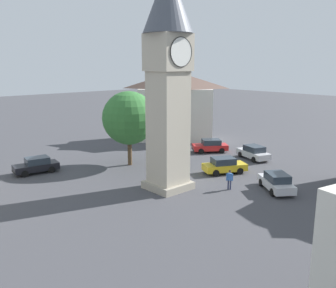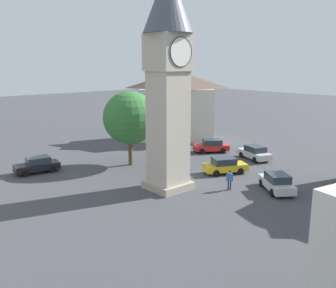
{
  "view_description": "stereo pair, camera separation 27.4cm",
  "coord_description": "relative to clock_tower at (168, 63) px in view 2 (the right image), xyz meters",
  "views": [
    {
      "loc": [
        -19.63,
        -21.86,
        10.34
      ],
      "look_at": [
        0.0,
        0.0,
        3.83
      ],
      "focal_mm": 39.13,
      "sensor_mm": 36.0,
      "label": 1
    },
    {
      "loc": [
        -19.42,
        -22.04,
        10.34
      ],
      "look_at": [
        0.0,
        0.0,
        3.83
      ],
      "focal_mm": 39.13,
      "sensor_mm": 36.0,
      "label": 2
    }
  ],
  "objects": [
    {
      "name": "pedestrian",
      "position": [
        3.6,
        -3.66,
        -9.37
      ],
      "size": [
        0.38,
        0.48,
        1.69
      ],
      "color": "#2D3351",
      "rests_on": "ground"
    },
    {
      "name": "building_shop_left",
      "position": [
        14.4,
        14.47,
        -5.67
      ],
      "size": [
        10.98,
        10.97,
        9.26
      ],
      "color": "beige",
      "rests_on": "ground"
    },
    {
      "name": "clock_tower",
      "position": [
        0.0,
        0.0,
        0.0
      ],
      "size": [
        3.94,
        3.94,
        17.85
      ],
      "color": "#A59C89",
      "rests_on": "ground"
    },
    {
      "name": "car_red_corner",
      "position": [
        12.39,
        6.28,
        -9.62
      ],
      "size": [
        4.34,
        3.76,
        1.53
      ],
      "color": "red",
      "rests_on": "ground"
    },
    {
      "name": "car_black_far",
      "position": [
        6.97,
        -0.33,
        -9.62
      ],
      "size": [
        4.45,
        3.37,
        1.53
      ],
      "color": "gold",
      "rests_on": "ground"
    },
    {
      "name": "car_blue_kerb",
      "position": [
        6.25,
        -6.44,
        -9.62
      ],
      "size": [
        3.76,
        4.34,
        1.53
      ],
      "color": "silver",
      "rests_on": "ground"
    },
    {
      "name": "car_silver_kerb",
      "position": [
        -6.43,
        11.78,
        -9.62
      ],
      "size": [
        4.33,
        2.28,
        1.53
      ],
      "color": "black",
      "rests_on": "ground"
    },
    {
      "name": "car_white_side",
      "position": [
        13.42,
        0.88,
        -9.62
      ],
      "size": [
        2.87,
        4.45,
        1.53
      ],
      "color": "silver",
      "rests_on": "ground"
    },
    {
      "name": "ground_plane",
      "position": [
        -0.0,
        -0.0,
        -10.38
      ],
      "size": [
        200.0,
        200.0,
        0.0
      ],
      "primitive_type": "plane",
      "color": "#424247"
    },
    {
      "name": "tree",
      "position": [
        1.95,
        8.09,
        -5.47
      ],
      "size": [
        5.43,
        5.43,
        7.63
      ],
      "color": "brown",
      "rests_on": "ground"
    }
  ]
}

